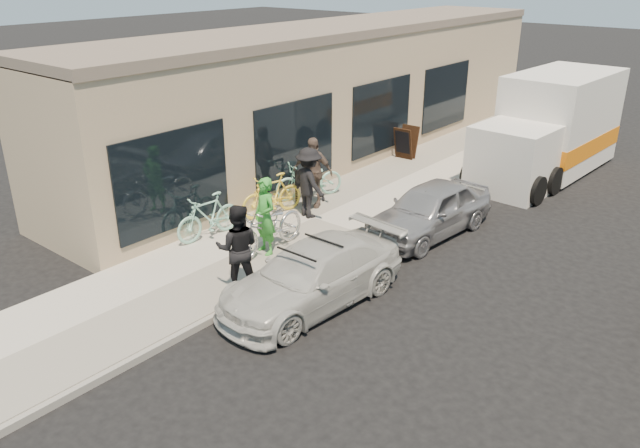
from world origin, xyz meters
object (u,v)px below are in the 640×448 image
Objects in this scene: sandwich_board at (406,142)px; cruiser_bike_c at (272,195)px; cruiser_bike_a at (208,216)px; bystander_b at (313,172)px; sedan_white at (312,276)px; bike_rack at (304,182)px; man_standing at (238,248)px; sedan_silver at (429,210)px; bystander_a at (309,183)px; moving_truck at (551,130)px; woman_rider at (265,216)px; tandem_bike at (269,228)px; cruiser_bike_b at (309,180)px.

sandwich_board is 6.27m from cruiser_bike_c.
cruiser_bike_a is 0.98× the size of cruiser_bike_c.
sedan_white is at bearing -69.85° from bystander_b.
bike_rack is 4.88m from man_standing.
sedan_silver reaches higher than cruiser_bike_a.
bystander_b reaches higher than bystander_a.
bystander_b reaches higher than cruiser_bike_c.
moving_truck is (3.87, 1.96, 0.65)m from sandwich_board.
bystander_a is (0.77, 0.51, 0.35)m from cruiser_bike_c.
bike_rack is 0.15× the size of moving_truck.
woman_rider is 2.28m from bystander_a.
sedan_silver is at bearing -145.97° from man_standing.
tandem_bike is 3.47m from cruiser_bike_b.
woman_rider reaches higher than sedan_white.
cruiser_bike_b is at bearing 136.55° from sedan_white.
bystander_b is (-3.42, -7.09, -0.26)m from moving_truck.
woman_rider is (1.41, -2.85, 0.28)m from bike_rack.
bystander_a is at bearing -41.06° from bike_rack.
woman_rider is (-2.03, -3.43, 0.38)m from sedan_silver.
moving_truck is 3.50× the size of bystander_a.
bike_rack is at bearing 154.32° from bystander_b.
bystander_a reaches higher than woman_rider.
moving_truck reaches higher than cruiser_bike_a.
bike_rack is 1.05m from bystander_a.
bystander_a is at bearing -150.13° from sedan_silver.
sedan_silver reaches higher than cruiser_bike_c.
sedan_silver is 3.19m from bystander_b.
woman_rider is at bearing -40.24° from cruiser_bike_b.
sedan_white reaches higher than sandwich_board.
sedan_silver is at bearing 28.15° from cruiser_bike_b.
sedan_white is 1.94× the size of tandem_bike.
tandem_bike is (-2.01, -3.34, 0.09)m from sedan_silver.
sedan_silver is (0.00, 4.26, 0.04)m from sedan_white.
woman_rider is 0.94× the size of bystander_b.
moving_truck is 10.19m from woman_rider.
moving_truck is at bearing 24.82° from sandwich_board.
sandwich_board reaches higher than bike_rack.
bystander_b is (0.45, -0.39, 0.40)m from cruiser_bike_b.
sedan_silver is 3.90m from tandem_bike.
sandwich_board is 0.17× the size of moving_truck.
bystander_a is at bearing 46.92° from cruiser_bike_c.
man_standing is 1.01× the size of cruiser_bike_a.
man_standing is 1.00× the size of cruiser_bike_c.
sedan_silver is 2.08× the size of bystander_a.
tandem_bike is 0.30m from woman_rider.
cruiser_bike_b is at bearing -91.96° from sandwich_board.
man_standing reaches higher than tandem_bike.
tandem_bike is at bearing -62.70° from bike_rack.
cruiser_bike_c is 0.99× the size of bystander_a.
moving_truck is 11.53m from man_standing.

